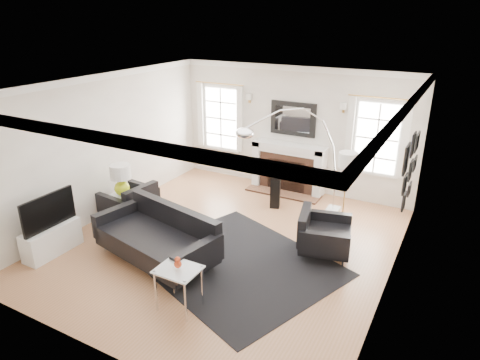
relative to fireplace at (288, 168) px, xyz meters
The scene contains 25 objects.
floor 2.84m from the fireplace, 90.00° to the right, with size 6.00×6.00×0.00m, color #A76F46.
back_wall 0.88m from the fireplace, 90.00° to the left, with size 5.50×0.04×2.80m, color white.
front_wall 5.85m from the fireplace, 90.00° to the right, with size 5.50×0.04×2.80m, color white.
left_wall 4.01m from the fireplace, 134.58° to the right, with size 0.04×6.00×2.80m, color white.
right_wall 4.01m from the fireplace, 45.42° to the right, with size 0.04×6.00×2.80m, color white.
ceiling 3.59m from the fireplace, 90.00° to the right, with size 5.50×6.00×0.02m, color white.
crown_molding 3.55m from the fireplace, 90.00° to the right, with size 5.50×6.00×0.12m, color white.
fireplace is the anchor object (origin of this frame).
mantel_mirror 1.12m from the fireplace, 90.00° to the left, with size 1.05×0.07×0.75m.
window_left 2.07m from the fireplace, behind, with size 1.24×0.15×1.62m.
window_right 2.07m from the fireplace, ahead, with size 1.24×0.15×1.62m.
gallery_wall 3.26m from the fireplace, 28.83° to the right, with size 0.04×1.73×1.29m.
tv_unit 5.12m from the fireplace, 118.55° to the right, with size 0.35×1.00×1.09m.
area_rug 3.38m from the fireplace, 81.64° to the right, with size 3.03×2.52×0.01m, color black.
sofa 3.83m from the fireplace, 100.81° to the right, with size 2.32×1.41×0.71m.
armchair_left 3.57m from the fireplace, 126.76° to the right, with size 0.94×1.03×0.63m.
armchair_right 2.82m from the fireplace, 55.68° to the right, with size 1.03×1.10×0.63m.
coffee_table 3.61m from the fireplace, 100.30° to the right, with size 0.96×0.96×0.43m.
side_table_left 3.72m from the fireplace, 126.28° to the right, with size 0.51×0.51×0.56m.
nesting_table 4.66m from the fireplace, 85.95° to the right, with size 0.57×0.48×0.63m.
gourd_lamp 3.74m from the fireplace, 126.28° to the right, with size 0.39×0.39×0.62m.
orange_vase 4.66m from the fireplace, 85.95° to the right, with size 0.11×0.11×0.17m.
arc_floor_lamp 1.79m from the fireplace, 66.02° to the right, with size 1.66×1.54×2.35m.
stick_floor_lamp 2.45m from the fireplace, 41.90° to the right, with size 0.33×0.33×1.61m.
speaker_tower 0.99m from the fireplace, 82.49° to the right, with size 0.20×0.20×0.98m, color black.
Camera 1 is at (3.41, -5.78, 3.86)m, focal length 32.00 mm.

